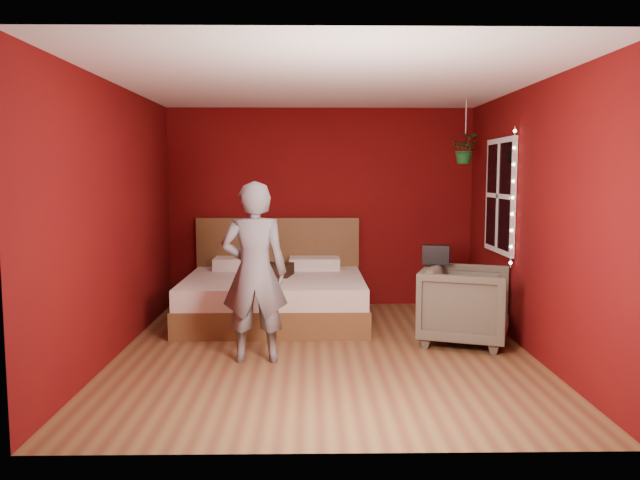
{
  "coord_description": "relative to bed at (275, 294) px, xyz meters",
  "views": [
    {
      "loc": [
        -0.14,
        -5.98,
        1.74
      ],
      "look_at": [
        -0.04,
        0.4,
        1.06
      ],
      "focal_mm": 35.0,
      "sensor_mm": 36.0,
      "label": 1
    }
  ],
  "objects": [
    {
      "name": "fairy_lights",
      "position": [
        2.5,
        -1.02,
        1.2
      ],
      "size": [
        0.04,
        0.04,
        1.45
      ],
      "color": "silver",
      "rests_on": "room_walls"
    },
    {
      "name": "armchair",
      "position": [
        2.02,
        -1.1,
        0.09
      ],
      "size": [
        1.11,
        1.09,
        0.8
      ],
      "primitive_type": "imported",
      "rotation": [
        0.0,
        0.0,
        1.23
      ],
      "color": "#565544",
      "rests_on": "ground"
    },
    {
      "name": "hanging_plant",
      "position": [
        2.22,
        -0.13,
        1.72
      ],
      "size": [
        0.38,
        0.35,
        0.74
      ],
      "color": "silver",
      "rests_on": "room_walls"
    },
    {
      "name": "floor",
      "position": [
        0.56,
        -1.4,
        -0.3
      ],
      "size": [
        4.5,
        4.5,
        0.0
      ],
      "primitive_type": "plane",
      "color": "brown",
      "rests_on": "ground"
    },
    {
      "name": "person",
      "position": [
        -0.09,
        -1.68,
        0.53
      ],
      "size": [
        0.62,
        0.42,
        1.68
      ],
      "primitive_type": "imported",
      "rotation": [
        0.0,
        0.0,
        3.17
      ],
      "color": "slate",
      "rests_on": "ground"
    },
    {
      "name": "bed",
      "position": [
        0.0,
        0.0,
        0.0
      ],
      "size": [
        2.13,
        1.81,
        1.17
      ],
      "color": "brown",
      "rests_on": "ground"
    },
    {
      "name": "handbag",
      "position": [
        1.76,
        -0.87,
        0.59
      ],
      "size": [
        0.3,
        0.21,
        0.2
      ],
      "primitive_type": "cube",
      "rotation": [
        0.0,
        0.0,
        -0.28
      ],
      "color": "black",
      "rests_on": "armchair"
    },
    {
      "name": "room_walls",
      "position": [
        0.56,
        -1.4,
        1.37
      ],
      "size": [
        4.04,
        4.54,
        2.62
      ],
      "color": "#5A0B09",
      "rests_on": "ground"
    },
    {
      "name": "window",
      "position": [
        2.53,
        -0.5,
        1.2
      ],
      "size": [
        0.05,
        0.97,
        1.27
      ],
      "color": "white",
      "rests_on": "room_walls"
    },
    {
      "name": "throw_pillow",
      "position": [
        -0.0,
        -0.0,
        0.3
      ],
      "size": [
        0.46,
        0.46,
        0.14
      ],
      "primitive_type": "cube",
      "rotation": [
        0.0,
        0.0,
        -0.2
      ],
      "color": "#311C10",
      "rests_on": "bed"
    }
  ]
}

